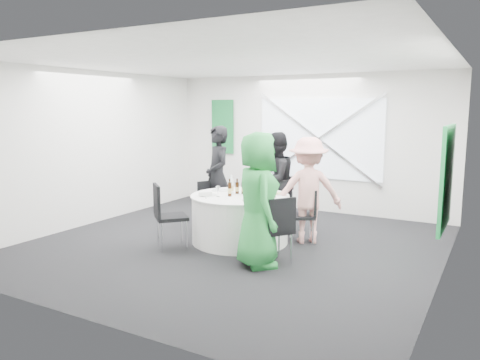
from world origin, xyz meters
The scene contains 45 objects.
floor centered at (0.00, 0.00, 0.00)m, with size 6.00×6.00×0.00m, color black.
ceiling centered at (0.00, 0.00, 2.80)m, with size 6.00×6.00×0.00m, color silver.
wall_back centered at (0.00, 3.00, 1.40)m, with size 6.00×6.00×0.00m, color silver.
wall_front centered at (0.00, -3.00, 1.40)m, with size 6.00×6.00×0.00m, color silver.
wall_left centered at (-3.00, 0.00, 1.40)m, with size 6.00×6.00×0.00m, color silver.
wall_right centered at (3.00, 0.00, 1.40)m, with size 6.00×6.00×0.00m, color silver.
window_panel centered at (0.30, 2.96, 1.50)m, with size 2.60×0.03×1.60m, color silver.
window_brace_a centered at (0.30, 2.92, 1.50)m, with size 0.05×0.05×3.16m, color silver.
window_brace_b centered at (0.30, 2.92, 1.50)m, with size 0.05×0.05×3.16m, color silver.
green_banner centered at (-2.00, 2.95, 1.70)m, with size 0.55×0.04×1.20m, color #166F39.
green_sign centered at (2.94, 0.60, 1.20)m, with size 0.05×1.20×1.40m, color #18843B.
banquet_table centered at (0.00, 0.20, 0.38)m, with size 1.56×1.56×0.76m.
chair_back centered at (0.17, 1.25, 0.55)m, with size 0.49×0.50×0.93m.
chair_back_left centered at (-0.91, 0.70, 0.48)m, with size 0.52×0.51×0.83m.
chair_back_right centered at (0.93, 0.71, 0.50)m, with size 0.53×0.53×0.86m.
chair_front_right centered at (0.98, -0.50, 0.55)m, with size 0.60×0.60×0.94m.
chair_front_left centered at (-0.79, -0.68, 0.59)m, with size 0.64×0.64×0.99m.
person_man_back_left centered at (-0.84, 0.88, 0.90)m, with size 0.66×0.43×1.81m, color black.
person_man_back centered at (0.12, 1.26, 0.85)m, with size 0.83×0.46×1.71m, color black.
person_woman_pink centered at (0.94, 0.72, 0.84)m, with size 1.08×0.50×1.67m, color #F4A29E.
person_woman_green centered at (0.76, -0.67, 0.91)m, with size 0.89×0.58×1.81m, color green.
plate_back centered at (-0.08, 0.73, 0.77)m, with size 0.29×0.29×0.01m.
plate_back_left centered at (-0.47, 0.38, 0.77)m, with size 0.28×0.28×0.01m.
plate_back_right centered at (0.48, 0.49, 0.78)m, with size 0.27×0.27×0.04m.
plate_front_right centered at (0.38, -0.12, 0.78)m, with size 0.29×0.29×0.04m.
plate_front_left centered at (-0.40, -0.08, 0.77)m, with size 0.25×0.25×0.01m.
napkin centered at (-0.43, -0.14, 0.80)m, with size 0.20×0.13×0.06m, color silver.
beer_bottle_a centered at (-0.10, 0.28, 0.85)m, with size 0.06×0.06×0.24m.
beer_bottle_b centered at (0.00, 0.31, 0.85)m, with size 0.06×0.06×0.24m.
beer_bottle_c centered at (0.10, 0.23, 0.85)m, with size 0.06×0.06×0.25m.
beer_bottle_d centered at (-0.08, 0.02, 0.87)m, with size 0.06×0.06×0.28m.
green_water_bottle centered at (0.13, 0.27, 0.89)m, with size 0.08×0.08×0.33m.
clear_water_bottle centered at (-0.17, 0.21, 0.88)m, with size 0.08×0.08×0.31m.
wine_glass_a centered at (0.01, 0.55, 0.88)m, with size 0.07×0.07×0.17m.
wine_glass_b centered at (0.31, 0.04, 0.88)m, with size 0.07×0.07×0.17m.
wine_glass_c centered at (0.20, 0.48, 0.88)m, with size 0.07×0.07×0.17m.
wine_glass_d centered at (-0.22, -0.10, 0.88)m, with size 0.07×0.07×0.17m.
fork_a centered at (-0.55, 0.03, 0.76)m, with size 0.01×0.15×0.01m, color silver.
knife_a centered at (-0.34, -0.27, 0.76)m, with size 0.01×0.15×0.01m, color silver.
fork_b centered at (-0.41, 0.60, 0.76)m, with size 0.01×0.15×0.01m, color silver.
knife_b centered at (-0.57, 0.30, 0.76)m, with size 0.01×0.15×0.01m, color silver.
fork_c centered at (0.57, 0.31, 0.76)m, with size 0.01×0.15×0.01m, color silver.
knife_c centered at (0.40, 0.62, 0.76)m, with size 0.01×0.15×0.01m, color silver.
fork_d centered at (0.13, 0.76, 0.76)m, with size 0.01×0.15×0.01m, color silver.
knife_d centered at (-0.12, 0.76, 0.76)m, with size 0.01×0.15×0.01m, color silver.
Camera 1 is at (3.56, -6.12, 2.12)m, focal length 35.00 mm.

